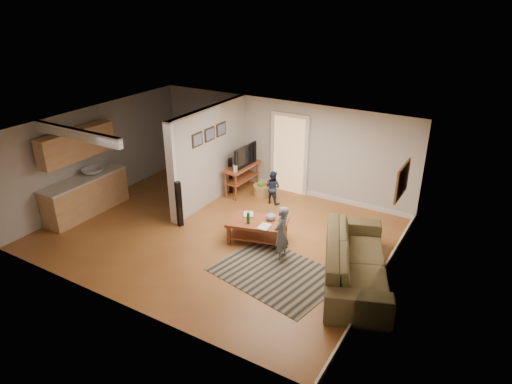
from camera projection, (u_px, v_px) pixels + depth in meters
ground at (219, 233)px, 10.52m from camera, size 7.50×7.50×0.00m
room_shell at (190, 160)px, 10.74m from camera, size 7.54×6.02×2.52m
area_rug at (276, 273)px, 9.05m from camera, size 2.65×2.15×0.01m
sofa at (354, 279)px, 8.89m from camera, size 2.13×3.15×0.86m
coffee_table at (258, 225)px, 10.05m from camera, size 1.44×1.06×0.76m
tv_console at (242, 168)px, 12.28m from camera, size 0.49×1.26×1.08m
speaker_left at (179, 204)px, 10.62m from camera, size 0.14×0.14×1.13m
speaker_right at (231, 176)px, 12.36m from camera, size 0.13×0.13×1.01m
toy_basket at (262, 190)px, 12.32m from camera, size 0.47×0.47×0.42m
child at (281, 258)px, 9.57m from camera, size 0.29×0.44×1.19m
toddler at (272, 203)px, 11.98m from camera, size 0.46×0.37×0.89m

